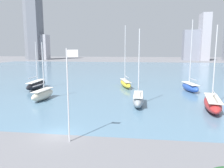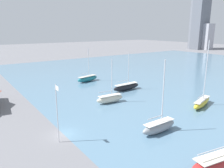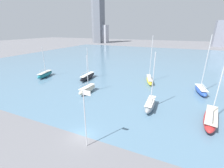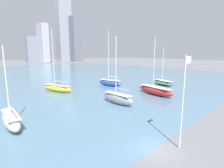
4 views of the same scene
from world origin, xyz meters
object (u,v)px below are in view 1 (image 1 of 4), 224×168
object	(u,v)px
sailboat_yellow	(125,83)
sailboat_blue	(190,87)
sailboat_black	(36,85)
sailboat_cream	(43,94)
sailboat_red	(212,103)
sailboat_gray	(138,99)
flag_pole	(68,92)

from	to	relation	value
sailboat_yellow	sailboat_blue	bearing A→B (deg)	-29.78
sailboat_black	sailboat_cream	world-z (taller)	sailboat_black
sailboat_red	sailboat_blue	bearing A→B (deg)	101.33
sailboat_black	sailboat_gray	xyz separation A→B (m)	(24.90, -12.79, 0.07)
flag_pole	sailboat_gray	bearing A→B (deg)	66.38
flag_pole	sailboat_yellow	distance (m)	34.83
sailboat_yellow	sailboat_red	distance (m)	24.82
sailboat_yellow	sailboat_cream	bearing A→B (deg)	-147.54
flag_pole	sailboat_red	world-z (taller)	sailboat_red
sailboat_black	sailboat_yellow	xyz separation A→B (m)	(21.38, 5.74, -0.05)
sailboat_red	sailboat_blue	distance (m)	15.62
sailboat_red	flag_pole	bearing A→B (deg)	-130.80
sailboat_yellow	sailboat_blue	xyz separation A→B (m)	(15.24, -3.85, 0.07)
flag_pole	sailboat_gray	world-z (taller)	sailboat_gray
sailboat_red	sailboat_yellow	bearing A→B (deg)	139.12
sailboat_gray	sailboat_red	world-z (taller)	sailboat_red
flag_pole	sailboat_cream	size ratio (longest dim) A/B	0.89
sailboat_gray	sailboat_cream	world-z (taller)	sailboat_gray
sailboat_black	sailboat_cream	xyz separation A→B (m)	(6.63, -10.68, 0.01)
sailboat_gray	sailboat_red	xyz separation A→B (m)	(11.87, -0.93, -0.07)
sailboat_gray	sailboat_black	bearing A→B (deg)	153.18
sailboat_cream	sailboat_black	bearing A→B (deg)	126.58
sailboat_black	sailboat_blue	size ratio (longest dim) A/B	0.70
sailboat_blue	sailboat_yellow	bearing A→B (deg)	155.12
sailboat_blue	sailboat_red	bearing A→B (deg)	-100.15
sailboat_red	sailboat_cream	xyz separation A→B (m)	(-30.15, 3.05, 0.01)
sailboat_black	sailboat_red	size ratio (longest dim) A/B	0.85
flag_pole	sailboat_red	xyz separation A→B (m)	(18.81, 14.92, -4.29)
sailboat_cream	sailboat_yellow	bearing A→B (deg)	52.83
flag_pole	sailboat_blue	xyz separation A→B (m)	(18.66, 30.53, -4.27)
sailboat_yellow	sailboat_gray	size ratio (longest dim) A/B	1.19
sailboat_cream	sailboat_red	bearing A→B (deg)	-1.00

